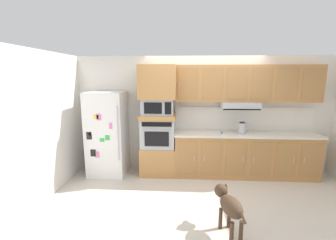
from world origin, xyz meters
TOP-DOWN VIEW (x-y plane):
  - ground_plane at (0.00, 0.00)m, footprint 9.60×9.60m
  - back_kitchen_wall at (0.00, 1.11)m, footprint 6.20×0.12m
  - side_panel_left at (-2.80, 0.00)m, footprint 0.12×7.10m
  - refrigerator at (-2.03, 0.68)m, footprint 0.76×0.73m
  - oven_base_cabinet at (-0.96, 0.75)m, footprint 0.74×0.62m
  - built_in_oven at (-0.96, 0.75)m, footprint 0.70×0.62m
  - appliance_mid_shelf at (-0.96, 0.75)m, footprint 0.74×0.62m
  - microwave at (-0.96, 0.75)m, footprint 0.64×0.54m
  - appliance_upper_cabinet at (-0.96, 0.75)m, footprint 0.74×0.62m
  - lower_cabinet_run at (0.86, 0.75)m, footprint 2.91×0.63m
  - countertop_slab at (0.86, 0.75)m, footprint 2.95×0.64m
  - backsplash_panel at (0.86, 1.04)m, footprint 2.95×0.02m
  - upper_cabinet_with_hood at (0.85, 0.87)m, footprint 2.91×0.48m
  - screwdriver at (0.37, 0.69)m, footprint 0.13×0.12m
  - electric_kettle at (0.77, 0.70)m, footprint 0.17×0.17m
  - dog at (0.17, -1.15)m, footprint 0.36×0.79m

SIDE VIEW (x-z plane):
  - ground_plane at x=0.00m, z-range 0.00..0.00m
  - oven_base_cabinet at x=-0.96m, z-range 0.00..0.60m
  - dog at x=0.17m, z-range 0.11..0.70m
  - lower_cabinet_run at x=0.86m, z-range 0.00..0.88m
  - refrigerator at x=-2.03m, z-range 0.00..1.76m
  - countertop_slab at x=0.86m, z-range 0.88..0.92m
  - built_in_oven at x=-0.96m, z-range 0.60..1.20m
  - screwdriver at x=0.37m, z-range 0.92..0.95m
  - electric_kettle at x=0.77m, z-range 0.91..1.15m
  - backsplash_panel at x=0.86m, z-range 0.92..1.42m
  - back_kitchen_wall at x=0.00m, z-range 0.00..2.50m
  - side_panel_left at x=-2.80m, z-range 0.00..2.50m
  - appliance_mid_shelf at x=-0.96m, z-range 1.20..1.30m
  - microwave at x=-0.96m, z-range 1.30..1.62m
  - upper_cabinet_with_hood at x=0.85m, z-range 1.46..2.34m
  - appliance_upper_cabinet at x=-0.96m, z-range 1.62..2.30m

